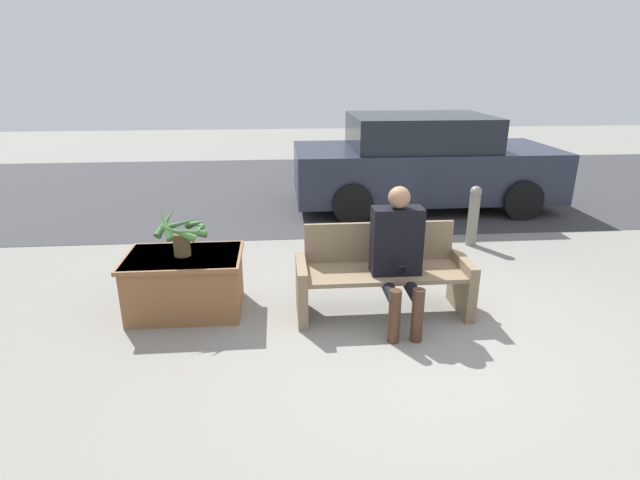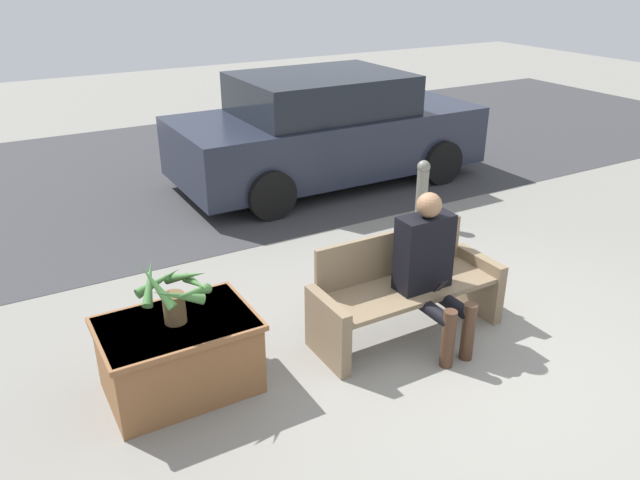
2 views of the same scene
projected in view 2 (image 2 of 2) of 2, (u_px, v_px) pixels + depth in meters
ground_plane at (472, 363)px, 4.89m from camera, size 30.00×30.00×0.00m
road_surface at (209, 166)px, 9.47m from camera, size 20.00×6.00×0.01m
bench at (404, 290)px, 5.16m from camera, size 1.63×0.57×0.83m
person_seated at (430, 264)px, 4.93m from camera, size 0.45×0.64×1.26m
planter_box at (180, 353)px, 4.47m from camera, size 1.09×0.75×0.57m
potted_plant at (174, 292)px, 4.27m from camera, size 0.51×0.54×0.48m
parked_car at (326, 130)px, 8.57m from camera, size 4.22×1.98×1.50m
bollard_post at (422, 192)px, 7.23m from camera, size 0.15×0.15×0.80m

